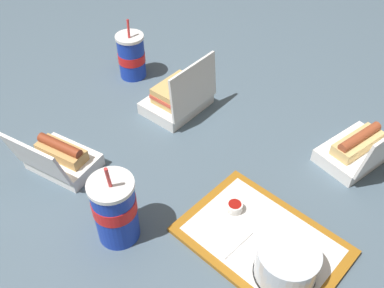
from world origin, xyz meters
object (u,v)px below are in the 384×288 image
Objects in this scene: ketchup_cup at (235,207)px; food_tray at (262,241)px; soda_cup_left at (115,209)px; soda_cup_right at (132,56)px; clamshell_sandwich_corner at (178,97)px; clamshell_hotdog_right at (359,149)px; plastic_fork at (274,222)px; cake_container at (287,264)px; clamshell_hotdog_left at (60,158)px.

food_tray is at bearing -18.28° from ketchup_cup.
ketchup_cup is 0.29m from soda_cup_left.
soda_cup_left is 1.11× the size of soda_cup_right.
clamshell_sandwich_corner is 0.97× the size of soda_cup_right.
clamshell_hotdog_right is (0.17, 0.36, 0.01)m from ketchup_cup.
clamshell_hotdog_right reaches higher than plastic_fork.
ketchup_cup is 0.19× the size of clamshell_sandwich_corner.
clamshell_hotdog_left is at bearing -173.74° from cake_container.
food_tray is 0.06m from plastic_fork.
cake_container is 0.64m from clamshell_sandwich_corner.
soda_cup_left is at bearing -119.98° from plastic_fork.
clamshell_hotdog_left is at bearing -103.07° from clamshell_sandwich_corner.
clamshell_hotdog_left is (-0.63, -0.52, -0.00)m from clamshell_hotdog_right.
clamshell_hotdog_left reaches higher than plastic_fork.
soda_cup_left reaches higher than clamshell_hotdog_right.
clamshell_hotdog_right is 0.79m from soda_cup_right.
clamshell_hotdog_right is 0.82m from clamshell_hotdog_left.
cake_container is 0.57× the size of soda_cup_left.
soda_cup_right is at bearing -175.47° from clamshell_hotdog_right.
cake_container is at bearing -89.04° from clamshell_hotdog_right.
cake_container is at bearing 6.26° from clamshell_hotdog_left.
clamshell_hotdog_right is 1.00× the size of soda_cup_left.
soda_cup_left reaches higher than clamshell_hotdog_left.
ketchup_cup is 0.36× the size of plastic_fork.
soda_cup_left is at bearing -147.65° from food_tray.
plastic_fork is 0.51× the size of soda_cup_right.
food_tray is 1.65× the size of clamshell_hotdog_right.
soda_cup_left reaches higher than food_tray.
clamshell_hotdog_left is (-0.64, -0.07, -0.01)m from cake_container.
clamshell_hotdog_right is (-0.01, 0.45, -0.01)m from cake_container.
plastic_fork is 0.59m from clamshell_hotdog_left.
clamshell_sandwich_corner is (-0.55, 0.33, -0.01)m from cake_container.
cake_container is 0.88m from soda_cup_right.
clamshell_hotdog_right is at bearing 79.35° from food_tray.
soda_cup_right is at bearing 153.79° from ketchup_cup.
cake_container is 0.20m from ketchup_cup.
soda_cup_left is at bearing -160.27° from cake_container.
soda_cup_left is (-0.19, -0.21, 0.07)m from ketchup_cup.
clamshell_hotdog_right reaches higher than cake_container.
clamshell_hotdog_left is (-0.56, -0.12, 0.03)m from food_tray.
clamshell_hotdog_right is 0.68m from soda_cup_left.
soda_cup_left is (-0.36, -0.58, 0.05)m from clamshell_hotdog_right.
clamshell_hotdog_left is at bearing -161.76° from ketchup_cup.
ketchup_cup is 0.17× the size of clamshell_hotdog_right.
soda_cup_left reaches higher than clamshell_sandwich_corner.
soda_cup_right is at bearing 129.55° from soda_cup_left.
cake_container is 0.45m from clamshell_hotdog_right.
food_tray is at bearing 149.07° from cake_container.
clamshell_sandwich_corner is 0.41m from clamshell_hotdog_left.
soda_cup_right reaches higher than ketchup_cup.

